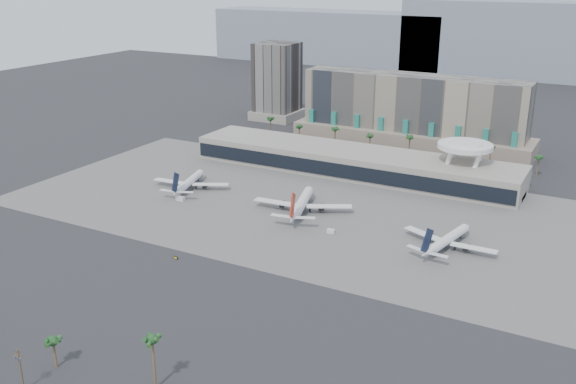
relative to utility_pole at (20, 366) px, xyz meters
The scene contains 17 objects.
ground 96.37m from the utility_pole, 88.81° to the left, with size 900.00×900.00×0.00m, color #232326.
apron_pad 151.27m from the utility_pole, 89.24° to the left, with size 260.00×130.00×0.06m, color #5B5B59.
mountain_ridge 567.33m from the utility_pole, 86.98° to the left, with size 680.00×60.00×70.00m.
hotel 270.94m from the utility_pole, 87.46° to the left, with size 140.00×30.00×42.00m.
office_tower 310.75m from the utility_pole, 107.44° to the left, with size 30.00×30.00×52.00m.
terminal 205.94m from the utility_pole, 89.44° to the left, with size 170.00×32.50×14.50m.
saucer_structure 219.91m from the utility_pole, 74.96° to the left, with size 26.00×26.00×21.89m.
palm_row 241.28m from the utility_pole, 87.86° to the left, with size 157.80×2.80×13.10m.
utility_pole is the anchor object (origin of this frame).
airliner_left 156.05m from the utility_pole, 111.26° to the left, with size 37.01×38.39×13.54m.
airliner_centre 143.95m from the utility_pole, 88.17° to the left, with size 42.42×43.98×15.56m.
airliner_right 153.41m from the utility_pole, 62.71° to the left, with size 37.39×38.87×13.56m.
service_vehicle_a 139.62m from the utility_pole, 111.17° to the left, with size 4.04×1.98×1.98m, color silver.
service_vehicle_b 131.14m from the utility_pole, 78.70° to the left, with size 3.12×1.79×1.61m, color silver.
taxiway_sign 81.31m from the utility_pole, 100.04° to the left, with size 2.11×0.58×0.95m.
near_palm_a 11.18m from the utility_pole, 92.92° to the left, with size 6.00×6.00×9.42m.
near_palm_b 33.56m from the utility_pole, 30.30° to the left, with size 6.00×6.00×15.64m.
Camera 1 is at (120.97, -183.52, 100.98)m, focal length 40.00 mm.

